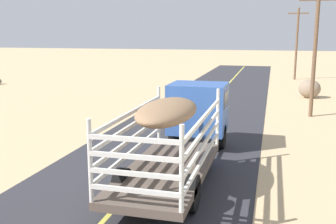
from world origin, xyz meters
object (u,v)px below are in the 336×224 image
(boulder_mid_field, at_px, (310,89))
(livestock_truck, at_px, (188,118))
(power_pole_mid, at_px, (315,50))
(power_pole_far, at_px, (297,42))

(boulder_mid_field, bearing_deg, livestock_truck, -108.50)
(livestock_truck, bearing_deg, power_pole_mid, 62.30)
(power_pole_far, xyz_separation_m, boulder_mid_field, (0.52, -13.35, -3.47))
(power_pole_mid, relative_size, boulder_mid_field, 4.53)
(power_pole_far, distance_m, boulder_mid_field, 13.80)
(power_pole_mid, distance_m, boulder_mid_field, 8.36)
(power_pole_far, bearing_deg, livestock_truck, -100.03)
(livestock_truck, xyz_separation_m, power_pole_far, (5.59, 31.62, 2.43))
(livestock_truck, distance_m, boulder_mid_field, 19.30)
(boulder_mid_field, bearing_deg, power_pole_far, 92.23)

